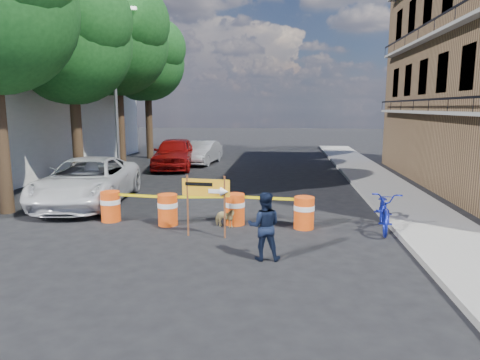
% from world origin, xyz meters
% --- Properties ---
extents(ground, '(120.00, 120.00, 0.00)m').
position_xyz_m(ground, '(0.00, 0.00, 0.00)').
color(ground, black).
rests_on(ground, ground).
extents(sidewalk_east, '(2.40, 40.00, 0.15)m').
position_xyz_m(sidewalk_east, '(6.20, 6.00, 0.07)').
color(sidewalk_east, gray).
rests_on(sidewalk_east, ground).
extents(tree_mid_a, '(5.25, 5.00, 8.68)m').
position_xyz_m(tree_mid_a, '(-6.74, 7.00, 6.01)').
color(tree_mid_a, '#332316').
rests_on(tree_mid_a, ground).
extents(tree_mid_b, '(5.67, 5.40, 9.62)m').
position_xyz_m(tree_mid_b, '(-6.73, 12.00, 6.71)').
color(tree_mid_b, '#332316').
rests_on(tree_mid_b, ground).
extents(tree_far, '(5.04, 4.80, 8.84)m').
position_xyz_m(tree_far, '(-6.74, 17.00, 6.22)').
color(tree_far, '#332316').
rests_on(tree_far, ground).
extents(streetlamp, '(1.25, 0.18, 8.00)m').
position_xyz_m(streetlamp, '(-5.93, 9.50, 4.38)').
color(streetlamp, gray).
rests_on(streetlamp, ground).
extents(barrel_far_left, '(0.58, 0.58, 0.90)m').
position_xyz_m(barrel_far_left, '(-3.07, 1.34, 0.47)').
color(barrel_far_left, '#EB4F0D').
rests_on(barrel_far_left, ground).
extents(barrel_mid_left, '(0.58, 0.58, 0.90)m').
position_xyz_m(barrel_mid_left, '(-1.26, 1.10, 0.47)').
color(barrel_mid_left, '#EB4F0D').
rests_on(barrel_mid_left, ground).
extents(barrel_mid_right, '(0.58, 0.58, 0.90)m').
position_xyz_m(barrel_mid_right, '(0.65, 1.36, 0.47)').
color(barrel_mid_right, '#EB4F0D').
rests_on(barrel_mid_right, ground).
extents(barrel_far_right, '(0.58, 0.58, 0.90)m').
position_xyz_m(barrel_far_right, '(2.61, 1.13, 0.47)').
color(barrel_far_right, '#EB4F0D').
rests_on(barrel_far_right, ground).
extents(detour_sign, '(1.26, 0.27, 1.63)m').
position_xyz_m(detour_sign, '(0.18, 0.06, 1.18)').
color(detour_sign, '#592D19').
rests_on(detour_sign, ground).
extents(pedestrian, '(0.76, 0.60, 1.53)m').
position_xyz_m(pedestrian, '(1.61, -1.44, 0.76)').
color(pedestrian, black).
rests_on(pedestrian, ground).
extents(bicycle, '(0.92, 1.24, 2.17)m').
position_xyz_m(bicycle, '(4.80, 1.20, 1.08)').
color(bicycle, '#131EA0').
rests_on(bicycle, ground).
extents(dog, '(0.72, 0.50, 0.56)m').
position_xyz_m(dog, '(0.40, 1.02, 0.28)').
color(dog, tan).
rests_on(dog, ground).
extents(suv_white, '(3.29, 6.01, 1.60)m').
position_xyz_m(suv_white, '(-4.80, 3.56, 0.80)').
color(suv_white, silver).
rests_on(suv_white, ground).
extents(sedan_red, '(2.52, 5.23, 1.72)m').
position_xyz_m(sedan_red, '(-3.94, 12.38, 0.86)').
color(sedan_red, maroon).
rests_on(sedan_red, ground).
extents(sedan_silver, '(1.87, 4.27, 1.37)m').
position_xyz_m(sedan_silver, '(-2.80, 14.59, 0.68)').
color(sedan_silver, '#B2B4BA').
rests_on(sedan_silver, ground).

